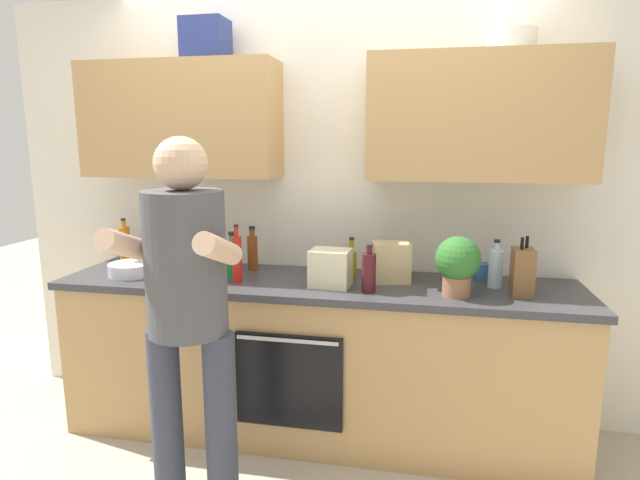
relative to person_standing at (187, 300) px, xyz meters
The scene contains 19 objects.
ground_plane 1.29m from the person_standing, 60.44° to the left, with size 12.00×12.00×0.00m, color #B2A893.
back_wall_unit 1.19m from the person_standing, 67.70° to the left, with size 4.00×0.38×2.50m.
counter 0.99m from the person_standing, 60.41° to the left, with size 2.84×0.67×0.90m.
person_standing is the anchor object (origin of this frame).
bottle_wine 0.92m from the person_standing, 38.55° to the left, with size 0.07×0.07×0.25m.
bottle_hotsauce 0.62m from the person_standing, 90.10° to the left, with size 0.05×0.05×0.32m.
bottle_vinegar 0.90m from the person_standing, 90.59° to the left, with size 0.06×0.06×0.26m.
bottle_juice 1.23m from the person_standing, 133.09° to the left, with size 0.07×0.07×0.29m.
bottle_syrup 0.86m from the person_standing, 121.17° to the left, with size 0.08×0.08×0.29m.
bottle_water 1.57m from the person_standing, 30.19° to the left, with size 0.07×0.07×0.25m.
bottle_oil 1.02m from the person_standing, 54.33° to the left, with size 0.06×0.06×0.23m.
bottle_soda 0.72m from the person_standing, 95.12° to the left, with size 0.07×0.07×0.26m.
cup_tea 1.59m from the person_standing, 34.89° to the left, with size 0.08×0.08×0.10m, color #33598C.
cup_coffee 1.43m from the person_standing, 36.28° to the left, with size 0.08×0.08×0.10m, color white.
mixing_bowl 0.92m from the person_standing, 134.97° to the left, with size 0.26×0.26×0.07m, color silver.
knife_block 1.61m from the person_standing, 24.50° to the left, with size 0.10×0.14×0.30m.
potted_herb 1.30m from the person_standing, 27.30° to the left, with size 0.22×0.22×0.30m.
grocery_bag_bread 1.14m from the person_standing, 44.46° to the left, with size 0.20×0.15×0.22m, color tan.
grocery_bag_rice 0.82m from the person_standing, 51.48° to the left, with size 0.21×0.17×0.20m, color beige.
Camera 1 is at (0.56, -2.70, 1.65)m, focal length 29.16 mm.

